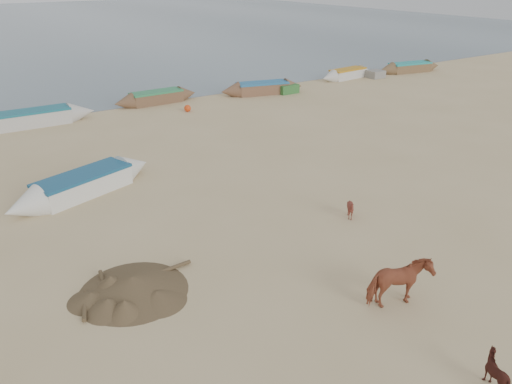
% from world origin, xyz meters
% --- Properties ---
extents(ground, '(140.00, 140.00, 0.00)m').
position_xyz_m(ground, '(0.00, 0.00, 0.00)').
color(ground, tan).
rests_on(ground, ground).
extents(cow_adult, '(1.85, 1.19, 1.45)m').
position_xyz_m(cow_adult, '(0.27, -2.57, 0.72)').
color(cow_adult, '#994D32').
rests_on(cow_adult, ground).
extents(calf_front, '(0.81, 0.75, 0.78)m').
position_xyz_m(calf_front, '(2.81, 1.96, 0.39)').
color(calf_front, '#5C261D').
rests_on(calf_front, ground).
extents(calf_right, '(0.77, 0.87, 0.80)m').
position_xyz_m(calf_right, '(-0.10, -5.84, 0.40)').
color(calf_right, '#4D2019').
rests_on(calf_right, ground).
extents(near_canoe, '(6.72, 3.48, 0.89)m').
position_xyz_m(near_canoe, '(-4.73, 9.56, 0.44)').
color(near_canoe, silver).
rests_on(near_canoe, ground).
extents(debris_pile, '(3.83, 3.83, 0.50)m').
position_xyz_m(debris_pile, '(-5.51, 1.99, 0.25)').
color(debris_pile, brown).
rests_on(debris_pile, ground).
extents(waterline_canoes, '(57.77, 4.31, 0.94)m').
position_xyz_m(waterline_canoes, '(0.57, 20.49, 0.43)').
color(waterline_canoes, brown).
rests_on(waterline_canoes, ground).
extents(beach_clutter, '(45.62, 4.33, 0.64)m').
position_xyz_m(beach_clutter, '(4.38, 19.74, 0.30)').
color(beach_clutter, '#306B42').
rests_on(beach_clutter, ground).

